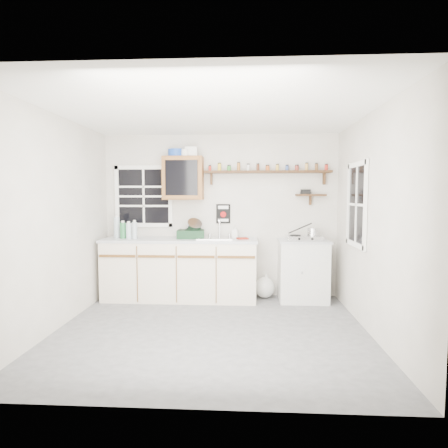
{
  "coord_description": "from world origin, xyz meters",
  "views": [
    {
      "loc": [
        0.39,
        -4.21,
        1.57
      ],
      "look_at": [
        0.12,
        0.55,
        1.2
      ],
      "focal_mm": 30.0,
      "sensor_mm": 36.0,
      "label": 1
    }
  ],
  "objects_px": {
    "dish_rack": "(192,232)",
    "main_cabinet": "(180,269)",
    "right_cabinet": "(303,270)",
    "hotplate": "(304,238)",
    "spice_shelf": "(267,171)",
    "upper_cabinet": "(183,178)"
  },
  "relations": [
    {
      "from": "dish_rack",
      "to": "main_cabinet",
      "type": "bearing_deg",
      "value": -162.14
    },
    {
      "from": "right_cabinet",
      "to": "hotplate",
      "type": "distance_m",
      "value": 0.49
    },
    {
      "from": "spice_shelf",
      "to": "main_cabinet",
      "type": "bearing_deg",
      "value": -170.74
    },
    {
      "from": "dish_rack",
      "to": "spice_shelf",
      "type": "bearing_deg",
      "value": 1.48
    },
    {
      "from": "hotplate",
      "to": "right_cabinet",
      "type": "bearing_deg",
      "value": 114.55
    },
    {
      "from": "right_cabinet",
      "to": "dish_rack",
      "type": "distance_m",
      "value": 1.76
    },
    {
      "from": "upper_cabinet",
      "to": "spice_shelf",
      "type": "height_order",
      "value": "upper_cabinet"
    },
    {
      "from": "spice_shelf",
      "to": "upper_cabinet",
      "type": "bearing_deg",
      "value": -176.88
    },
    {
      "from": "upper_cabinet",
      "to": "hotplate",
      "type": "height_order",
      "value": "upper_cabinet"
    },
    {
      "from": "upper_cabinet",
      "to": "hotplate",
      "type": "xyz_separation_m",
      "value": [
        1.81,
        -0.14,
        -0.88
      ]
    },
    {
      "from": "spice_shelf",
      "to": "hotplate",
      "type": "relative_size",
      "value": 3.66
    },
    {
      "from": "right_cabinet",
      "to": "hotplate",
      "type": "bearing_deg",
      "value": -65.85
    },
    {
      "from": "right_cabinet",
      "to": "dish_rack",
      "type": "bearing_deg",
      "value": 178.34
    },
    {
      "from": "right_cabinet",
      "to": "hotplate",
      "type": "xyz_separation_m",
      "value": [
        0.01,
        -0.02,
        0.49
      ]
    },
    {
      "from": "right_cabinet",
      "to": "upper_cabinet",
      "type": "distance_m",
      "value": 2.26
    },
    {
      "from": "dish_rack",
      "to": "hotplate",
      "type": "height_order",
      "value": "dish_rack"
    },
    {
      "from": "main_cabinet",
      "to": "dish_rack",
      "type": "bearing_deg",
      "value": 23.37
    },
    {
      "from": "right_cabinet",
      "to": "dish_rack",
      "type": "xyz_separation_m",
      "value": [
        -1.66,
        0.05,
        0.56
      ]
    },
    {
      "from": "upper_cabinet",
      "to": "spice_shelf",
      "type": "distance_m",
      "value": 1.28
    },
    {
      "from": "upper_cabinet",
      "to": "dish_rack",
      "type": "bearing_deg",
      "value": -27.37
    },
    {
      "from": "spice_shelf",
      "to": "dish_rack",
      "type": "bearing_deg",
      "value": -173.01
    },
    {
      "from": "spice_shelf",
      "to": "right_cabinet",
      "type": "bearing_deg",
      "value": -19.55
    }
  ]
}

